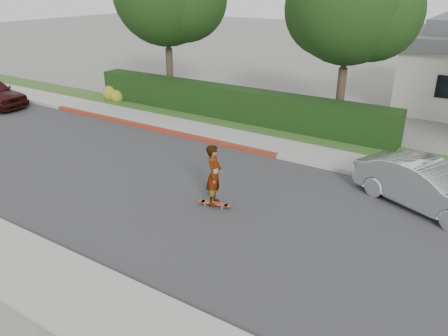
{
  "coord_description": "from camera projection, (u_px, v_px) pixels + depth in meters",
  "views": [
    {
      "loc": [
        7.28,
        -9.23,
        5.89
      ],
      "look_at": [
        1.13,
        0.32,
        1.0
      ],
      "focal_mm": 35.0,
      "sensor_mm": 36.0,
      "label": 1
    }
  ],
  "objects": [
    {
      "name": "curb_near",
      "position": [
        76.0,
        260.0,
        9.88
      ],
      "size": [
        60.0,
        0.2,
        0.15
      ],
      "primitive_type": "cube",
      "color": "#9E9E99",
      "rests_on": "ground"
    },
    {
      "name": "skateboard",
      "position": [
        214.0,
        204.0,
        12.34
      ],
      "size": [
        0.99,
        0.4,
        0.09
      ],
      "rotation": [
        0.0,
        0.0,
        0.22
      ],
      "color": "#CA6F37",
      "rests_on": "ground"
    },
    {
      "name": "car_silver",
      "position": [
        426.0,
        186.0,
        12.06
      ],
      "size": [
        4.27,
        2.86,
        1.33
      ],
      "primitive_type": "imported",
      "rotation": [
        0.0,
        0.0,
        1.17
      ],
      "color": "silver",
      "rests_on": "ground"
    },
    {
      "name": "ground",
      "position": [
        186.0,
        194.0,
        13.08
      ],
      "size": [
        120.0,
        120.0,
        0.0
      ],
      "primitive_type": "plane",
      "color": "slate",
      "rests_on": "ground"
    },
    {
      "name": "tree_center",
      "position": [
        351.0,
        7.0,
        17.5
      ],
      "size": [
        5.66,
        4.84,
        7.44
      ],
      "color": "#33261C",
      "rests_on": "ground"
    },
    {
      "name": "road",
      "position": [
        186.0,
        194.0,
        13.07
      ],
      "size": [
        60.0,
        8.0,
        0.01
      ],
      "primitive_type": "cube",
      "color": "#2D2D30",
      "rests_on": "ground"
    },
    {
      "name": "skateboarder",
      "position": [
        214.0,
        175.0,
        11.99
      ],
      "size": [
        0.6,
        0.74,
        1.74
      ],
      "primitive_type": "imported",
      "rotation": [
        0.0,
        0.0,
        1.91
      ],
      "color": "white",
      "rests_on": "skateboard"
    },
    {
      "name": "curb_far",
      "position": [
        253.0,
        151.0,
        16.21
      ],
      "size": [
        60.0,
        0.2,
        0.15
      ],
      "primitive_type": "cube",
      "color": "#9E9E99",
      "rests_on": "ground"
    },
    {
      "name": "sidewalk_near",
      "position": [
        42.0,
        281.0,
        9.19
      ],
      "size": [
        60.0,
        1.6,
        0.12
      ],
      "primitive_type": "cube",
      "color": "gray",
      "rests_on": "ground"
    },
    {
      "name": "curb_red_section",
      "position": [
        152.0,
        128.0,
        18.7
      ],
      "size": [
        12.0,
        0.21,
        0.15
      ],
      "primitive_type": "cube",
      "color": "maroon",
      "rests_on": "ground"
    },
    {
      "name": "planting_strip",
      "position": [
        283.0,
        133.0,
        18.15
      ],
      "size": [
        60.0,
        1.6,
        0.1
      ],
      "primitive_type": "cube",
      "color": "#2D4C1E",
      "rests_on": "ground"
    },
    {
      "name": "hedge",
      "position": [
        229.0,
        103.0,
        19.83
      ],
      "size": [
        15.0,
        1.0,
        1.5
      ],
      "primitive_type": "cube",
      "color": "black",
      "rests_on": "ground"
    },
    {
      "name": "sidewalk_far",
      "position": [
        265.0,
        144.0,
        16.91
      ],
      "size": [
        60.0,
        1.6,
        0.12
      ],
      "primitive_type": "cube",
      "color": "gray",
      "rests_on": "ground"
    },
    {
      "name": "flowering_shrub",
      "position": [
        113.0,
        95.0,
        23.12
      ],
      "size": [
        1.4,
        1.0,
        0.9
      ],
      "color": "#2D4C19",
      "rests_on": "ground"
    }
  ]
}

